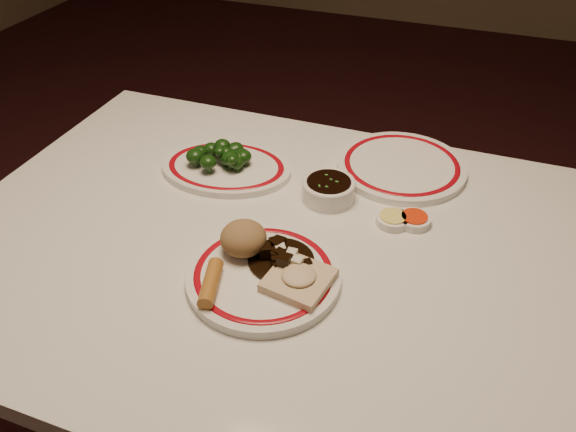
# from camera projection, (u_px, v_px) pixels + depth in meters

# --- Properties ---
(dining_table) EXTENTS (1.20, 0.90, 0.75)m
(dining_table) POSITION_uv_depth(u_px,v_px,m) (268.00, 274.00, 1.09)
(dining_table) COLOR silver
(dining_table) RESTS_ON ground
(main_plate) EXTENTS (0.27, 0.27, 0.02)m
(main_plate) POSITION_uv_depth(u_px,v_px,m) (264.00, 276.00, 0.95)
(main_plate) COLOR white
(main_plate) RESTS_ON dining_table
(rice_mound) EXTENTS (0.08, 0.08, 0.06)m
(rice_mound) POSITION_uv_depth(u_px,v_px,m) (243.00, 238.00, 0.97)
(rice_mound) COLOR olive
(rice_mound) RESTS_ON main_plate
(spring_roll) EXTENTS (0.05, 0.10, 0.03)m
(spring_roll) POSITION_uv_depth(u_px,v_px,m) (211.00, 283.00, 0.90)
(spring_roll) COLOR #AB702A
(spring_roll) RESTS_ON main_plate
(fried_wonton) EXTENTS (0.11, 0.11, 0.03)m
(fried_wonton) POSITION_uv_depth(u_px,v_px,m) (299.00, 279.00, 0.91)
(fried_wonton) COLOR #CFB792
(fried_wonton) RESTS_ON main_plate
(stirfry_heap) EXTENTS (0.12, 0.11, 0.03)m
(stirfry_heap) POSITION_uv_depth(u_px,v_px,m) (281.00, 257.00, 0.96)
(stirfry_heap) COLOR black
(stirfry_heap) RESTS_ON main_plate
(broccoli_plate) EXTENTS (0.31, 0.27, 0.02)m
(broccoli_plate) POSITION_uv_depth(u_px,v_px,m) (226.00, 168.00, 1.21)
(broccoli_plate) COLOR white
(broccoli_plate) RESTS_ON dining_table
(broccoli_pile) EXTENTS (0.13, 0.10, 0.05)m
(broccoli_pile) POSITION_uv_depth(u_px,v_px,m) (225.00, 155.00, 1.20)
(broccoli_pile) COLOR #23471C
(broccoli_pile) RESTS_ON broccoli_plate
(soy_bowl) EXTENTS (0.11, 0.11, 0.04)m
(soy_bowl) POSITION_uv_depth(u_px,v_px,m) (328.00, 190.00, 1.12)
(soy_bowl) COLOR white
(soy_bowl) RESTS_ON dining_table
(sweet_sour_dish) EXTENTS (0.06, 0.06, 0.02)m
(sweet_sour_dish) POSITION_uv_depth(u_px,v_px,m) (414.00, 220.00, 1.07)
(sweet_sour_dish) COLOR white
(sweet_sour_dish) RESTS_ON dining_table
(mustard_dish) EXTENTS (0.06, 0.06, 0.02)m
(mustard_dish) POSITION_uv_depth(u_px,v_px,m) (393.00, 220.00, 1.07)
(mustard_dish) COLOR white
(mustard_dish) RESTS_ON dining_table
(far_plate) EXTENTS (0.31, 0.31, 0.02)m
(far_plate) POSITION_uv_depth(u_px,v_px,m) (401.00, 166.00, 1.22)
(far_plate) COLOR white
(far_plate) RESTS_ON dining_table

